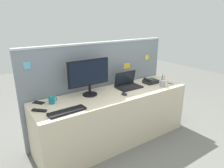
{
  "coord_description": "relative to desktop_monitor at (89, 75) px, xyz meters",
  "views": [
    {
      "loc": [
        -1.52,
        -2.19,
        1.76
      ],
      "look_at": [
        0.0,
        0.05,
        0.87
      ],
      "focal_mm": 32.62,
      "sensor_mm": 36.0,
      "label": 1
    }
  ],
  "objects": [
    {
      "name": "desktop_monitor",
      "position": [
        0.0,
        0.0,
        0.0
      ],
      "size": [
        0.59,
        0.2,
        0.49
      ],
      "color": "black",
      "rests_on": "desk"
    },
    {
      "name": "desk_phone",
      "position": [
        1.06,
        -0.09,
        -0.25
      ],
      "size": [
        0.21,
        0.17,
        0.09
      ],
      "color": "#232328",
      "rests_on": "desk"
    },
    {
      "name": "cell_phone_black_slab",
      "position": [
        -0.66,
        0.1,
        -0.28
      ],
      "size": [
        0.14,
        0.16,
        0.01
      ],
      "primitive_type": "cube",
      "rotation": [
        0.0,
        0.0,
        0.63
      ],
      "color": "black",
      "rests_on": "desk"
    },
    {
      "name": "computer_mouse_right_hand",
      "position": [
        1.3,
        -0.29,
        -0.27
      ],
      "size": [
        0.09,
        0.11,
        0.03
      ],
      "primitive_type": "ellipsoid",
      "rotation": [
        0.0,
        0.0,
        0.29
      ],
      "color": "#B2B5BC",
      "rests_on": "desk"
    },
    {
      "name": "coffee_mug",
      "position": [
        -0.52,
        -0.01,
        -0.24
      ],
      "size": [
        0.11,
        0.07,
        0.1
      ],
      "color": "#197A84",
      "rests_on": "desk"
    },
    {
      "name": "keyboard_main",
      "position": [
        -0.46,
        -0.34,
        -0.28
      ],
      "size": [
        0.43,
        0.14,
        0.02
      ],
      "primitive_type": "cube",
      "rotation": [
        0.0,
        0.0,
        0.04
      ],
      "color": "black",
      "rests_on": "desk"
    },
    {
      "name": "pen_cup",
      "position": [
        1.09,
        -0.32,
        -0.24
      ],
      "size": [
        0.08,
        0.08,
        0.19
      ],
      "color": "#99999E",
      "rests_on": "desk"
    },
    {
      "name": "ground_plane",
      "position": [
        0.31,
        -0.14,
        -1.03
      ],
      "size": [
        10.0,
        10.0,
        0.0
      ],
      "primitive_type": "plane",
      "color": "slate"
    },
    {
      "name": "desk",
      "position": [
        0.31,
        -0.14,
        -0.66
      ],
      "size": [
        2.26,
        0.67,
        0.75
      ],
      "primitive_type": "cube",
      "color": "beige",
      "rests_on": "ground_plane"
    },
    {
      "name": "tv_remote",
      "position": [
        -0.72,
        -0.14,
        -0.28
      ],
      "size": [
        0.15,
        0.15,
        0.02
      ],
      "primitive_type": "cube",
      "rotation": [
        0.0,
        0.0,
        0.79
      ],
      "color": "black",
      "rests_on": "desk"
    },
    {
      "name": "computer_mouse_left_hand",
      "position": [
        0.39,
        -0.27,
        -0.27
      ],
      "size": [
        0.07,
        0.1,
        0.03
      ],
      "primitive_type": "ellipsoid",
      "rotation": [
        0.0,
        0.0,
        0.06
      ],
      "color": "#232328",
      "rests_on": "desk"
    },
    {
      "name": "cubicle_divider",
      "position": [
        0.31,
        0.24,
        -0.32
      ],
      "size": [
        2.36,
        0.08,
        1.42
      ],
      "color": "gray",
      "rests_on": "ground_plane"
    },
    {
      "name": "laptop",
      "position": [
        0.63,
        -0.04,
        -0.23
      ],
      "size": [
        0.37,
        0.25,
        0.23
      ],
      "color": "black",
      "rests_on": "desk"
    }
  ]
}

